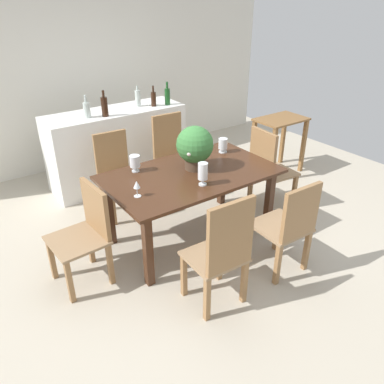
{
  "coord_description": "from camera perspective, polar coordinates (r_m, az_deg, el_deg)",
  "views": [
    {
      "loc": [
        -1.99,
        -2.86,
        2.36
      ],
      "look_at": [
        -0.01,
        -0.08,
        0.55
      ],
      "focal_mm": 35.8,
      "sensor_mm": 36.0,
      "label": 1
    }
  ],
  "objects": [
    {
      "name": "wine_bottle_amber",
      "position": [
        5.22,
        -8.08,
        13.7
      ],
      "size": [
        0.07,
        0.07,
        0.27
      ],
      "color": "#B2BFB7",
      "rests_on": "kitchen_counter"
    },
    {
      "name": "wine_glass",
      "position": [
        3.34,
        -8.23,
        0.98
      ],
      "size": [
        0.06,
        0.06,
        0.15
      ],
      "color": "silver",
      "rests_on": "dining_table"
    },
    {
      "name": "flower_centerpiece",
      "position": [
        3.79,
        0.46,
        6.82
      ],
      "size": [
        0.37,
        0.37,
        0.44
      ],
      "color": "#4C3828",
      "rests_on": "dining_table"
    },
    {
      "name": "chair_near_right",
      "position": [
        3.52,
        14.24,
        -4.71
      ],
      "size": [
        0.46,
        0.47,
        0.93
      ],
      "rotation": [
        0.0,
        0.0,
        3.11
      ],
      "color": "olive",
      "rests_on": "ground"
    },
    {
      "name": "crystal_vase_center_near",
      "position": [
        3.82,
        -8.5,
        4.47
      ],
      "size": [
        0.1,
        0.1,
        0.17
      ],
      "color": "silver",
      "rests_on": "dining_table"
    },
    {
      "name": "back_wall",
      "position": [
        5.91,
        -15.92,
        16.53
      ],
      "size": [
        6.4,
        0.1,
        2.6
      ],
      "primitive_type": "cube",
      "color": "silver",
      "rests_on": "ground"
    },
    {
      "name": "chair_foot_end",
      "position": [
        4.56,
        11.24,
        3.8
      ],
      "size": [
        0.48,
        0.48,
        0.99
      ],
      "rotation": [
        0.0,
        0.0,
        1.49
      ],
      "color": "olive",
      "rests_on": "ground"
    },
    {
      "name": "wine_bottle_green",
      "position": [
        5.2,
        -5.76,
        13.67
      ],
      "size": [
        0.07,
        0.07,
        0.27
      ],
      "color": "black",
      "rests_on": "kitchen_counter"
    },
    {
      "name": "chair_far_left",
      "position": [
        4.49,
        -11.28,
        3.19
      ],
      "size": [
        0.45,
        0.46,
        0.96
      ],
      "rotation": [
        0.0,
        0.0,
        -0.06
      ],
      "color": "olive",
      "rests_on": "ground"
    },
    {
      "name": "wine_bottle_dark",
      "position": [
        5.26,
        -3.69,
        14.08
      ],
      "size": [
        0.07,
        0.07,
        0.3
      ],
      "color": "#194C1E",
      "rests_on": "kitchen_counter"
    },
    {
      "name": "wine_bottle_clear",
      "position": [
        4.84,
        -12.9,
        12.34
      ],
      "size": [
        0.08,
        0.08,
        0.31
      ],
      "color": "black",
      "rests_on": "kitchen_counter"
    },
    {
      "name": "wine_bottle_tall",
      "position": [
        4.85,
        -15.41,
        11.78
      ],
      "size": [
        0.08,
        0.08,
        0.27
      ],
      "color": "#B2BFB7",
      "rests_on": "kitchen_counter"
    },
    {
      "name": "kitchen_counter",
      "position": [
        5.26,
        -11.01,
        6.59
      ],
      "size": [
        1.81,
        0.59,
        1.0
      ],
      "primitive_type": "cube",
      "color": "white",
      "rests_on": "ground"
    },
    {
      "name": "chair_near_left",
      "position": [
        3.03,
        4.59,
        -8.68
      ],
      "size": [
        0.47,
        0.44,
        1.03
      ],
      "rotation": [
        0.0,
        0.0,
        3.1
      ],
      "color": "olive",
      "rests_on": "ground"
    },
    {
      "name": "chair_far_right",
      "position": [
        4.81,
        -3.12,
        5.84
      ],
      "size": [
        0.45,
        0.45,
        1.03
      ],
      "rotation": [
        0.0,
        0.0,
        -0.04
      ],
      "color": "olive",
      "rests_on": "ground"
    },
    {
      "name": "chair_head_end",
      "position": [
        3.48,
        -15.43,
        -5.45
      ],
      "size": [
        0.48,
        0.5,
        0.91
      ],
      "rotation": [
        0.0,
        0.0,
        -1.51
      ],
      "color": "olive",
      "rests_on": "ground"
    },
    {
      "name": "side_table",
      "position": [
        5.55,
        12.94,
        8.59
      ],
      "size": [
        0.7,
        0.47,
        0.8
      ],
      "color": "brown",
      "rests_on": "ground"
    },
    {
      "name": "crystal_vase_right",
      "position": [
        3.5,
        1.63,
        2.99
      ],
      "size": [
        0.09,
        0.09,
        0.22
      ],
      "color": "silver",
      "rests_on": "dining_table"
    },
    {
      "name": "dining_table",
      "position": [
        3.84,
        -0.15,
        1.58
      ],
      "size": [
        1.7,
        1.01,
        0.76
      ],
      "color": "#422616",
      "rests_on": "ground"
    },
    {
      "name": "crystal_vase_left",
      "position": [
        4.27,
        4.64,
        7.1
      ],
      "size": [
        0.1,
        0.1,
        0.16
      ],
      "color": "silver",
      "rests_on": "dining_table"
    },
    {
      "name": "ground_plane",
      "position": [
        4.21,
        -0.61,
        -6.23
      ],
      "size": [
        7.04,
        7.04,
        0.0
      ],
      "primitive_type": "plane",
      "color": "#BCB29E"
    }
  ]
}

